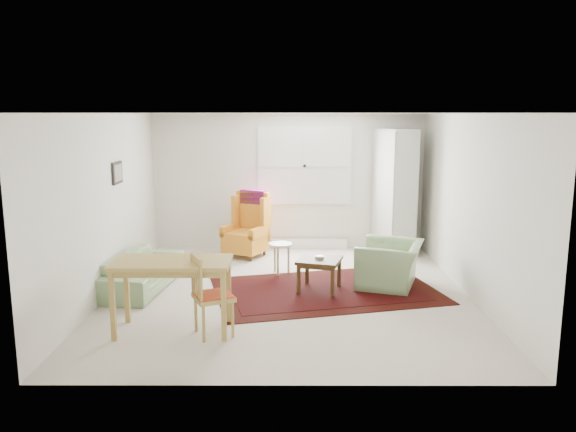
{
  "coord_description": "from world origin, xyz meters",
  "views": [
    {
      "loc": [
        0.02,
        -7.6,
        2.49
      ],
      "look_at": [
        0.0,
        0.3,
        1.05
      ],
      "focal_mm": 35.0,
      "sensor_mm": 36.0,
      "label": 1
    }
  ],
  "objects_px": {
    "cabinet": "(395,192)",
    "wingback_chair": "(245,224)",
    "coffee_table": "(319,274)",
    "desk": "(173,296)",
    "armchair": "(390,260)",
    "desk_chair": "(213,295)",
    "stool": "(280,258)",
    "sofa": "(143,264)"
  },
  "relations": [
    {
      "from": "desk_chair",
      "to": "sofa",
      "type": "bearing_deg",
      "value": 11.66
    },
    {
      "from": "cabinet",
      "to": "desk_chair",
      "type": "xyz_separation_m",
      "value": [
        -2.75,
        -3.87,
        -0.64
      ]
    },
    {
      "from": "cabinet",
      "to": "sofa",
      "type": "bearing_deg",
      "value": -167.82
    },
    {
      "from": "sofa",
      "to": "desk_chair",
      "type": "height_order",
      "value": "desk_chair"
    },
    {
      "from": "cabinet",
      "to": "stool",
      "type": "bearing_deg",
      "value": -161.44
    },
    {
      "from": "coffee_table",
      "to": "stool",
      "type": "height_order",
      "value": "stool"
    },
    {
      "from": "wingback_chair",
      "to": "desk",
      "type": "xyz_separation_m",
      "value": [
        -0.56,
        -3.48,
        -0.15
      ]
    },
    {
      "from": "coffee_table",
      "to": "cabinet",
      "type": "xyz_separation_m",
      "value": [
        1.46,
        2.24,
        0.88
      ]
    },
    {
      "from": "desk",
      "to": "sofa",
      "type": "bearing_deg",
      "value": 115.29
    },
    {
      "from": "desk",
      "to": "cabinet",
      "type": "bearing_deg",
      "value": 49.4
    },
    {
      "from": "coffee_table",
      "to": "desk",
      "type": "distance_m",
      "value": 2.35
    },
    {
      "from": "sofa",
      "to": "coffee_table",
      "type": "xyz_separation_m",
      "value": [
        2.55,
        -0.11,
        -0.12
      ]
    },
    {
      "from": "cabinet",
      "to": "armchair",
      "type": "bearing_deg",
      "value": -117.42
    },
    {
      "from": "sofa",
      "to": "cabinet",
      "type": "distance_m",
      "value": 4.6
    },
    {
      "from": "cabinet",
      "to": "desk",
      "type": "bearing_deg",
      "value": -146.31
    },
    {
      "from": "stool",
      "to": "desk",
      "type": "xyz_separation_m",
      "value": [
        -1.2,
        -2.38,
        0.17
      ]
    },
    {
      "from": "sofa",
      "to": "desk",
      "type": "height_order",
      "value": "desk"
    },
    {
      "from": "coffee_table",
      "to": "stool",
      "type": "relative_size",
      "value": 1.16
    },
    {
      "from": "stool",
      "to": "armchair",
      "type": "bearing_deg",
      "value": -21.06
    },
    {
      "from": "armchair",
      "to": "stool",
      "type": "relative_size",
      "value": 2.01
    },
    {
      "from": "armchair",
      "to": "coffee_table",
      "type": "height_order",
      "value": "armchair"
    },
    {
      "from": "sofa",
      "to": "stool",
      "type": "relative_size",
      "value": 3.56
    },
    {
      "from": "desk_chair",
      "to": "cabinet",
      "type": "bearing_deg",
      "value": -59.5
    },
    {
      "from": "armchair",
      "to": "cabinet",
      "type": "distance_m",
      "value": 2.17
    },
    {
      "from": "desk_chair",
      "to": "armchair",
      "type": "bearing_deg",
      "value": -75.49
    },
    {
      "from": "armchair",
      "to": "wingback_chair",
      "type": "bearing_deg",
      "value": -108.31
    },
    {
      "from": "coffee_table",
      "to": "cabinet",
      "type": "bearing_deg",
      "value": 56.86
    },
    {
      "from": "sofa",
      "to": "wingback_chair",
      "type": "xyz_separation_m",
      "value": [
        1.34,
        1.83,
        0.22
      ]
    },
    {
      "from": "armchair",
      "to": "coffee_table",
      "type": "distance_m",
      "value": 1.08
    },
    {
      "from": "coffee_table",
      "to": "desk_chair",
      "type": "bearing_deg",
      "value": -128.31
    },
    {
      "from": "armchair",
      "to": "wingback_chair",
      "type": "relative_size",
      "value": 0.87
    },
    {
      "from": "wingback_chair",
      "to": "coffee_table",
      "type": "bearing_deg",
      "value": -32.09
    },
    {
      "from": "armchair",
      "to": "desk_chair",
      "type": "xyz_separation_m",
      "value": [
        -2.33,
        -1.86,
        0.08
      ]
    },
    {
      "from": "wingback_chair",
      "to": "coffee_table",
      "type": "distance_m",
      "value": 2.31
    },
    {
      "from": "desk",
      "to": "desk_chair",
      "type": "relative_size",
      "value": 1.41
    },
    {
      "from": "armchair",
      "to": "desk_chair",
      "type": "distance_m",
      "value": 2.99
    },
    {
      "from": "cabinet",
      "to": "wingback_chair",
      "type": "bearing_deg",
      "value": 170.55
    },
    {
      "from": "coffee_table",
      "to": "desk_chair",
      "type": "distance_m",
      "value": 2.09
    },
    {
      "from": "sofa",
      "to": "stool",
      "type": "xyz_separation_m",
      "value": [
        1.98,
        0.74,
        -0.11
      ]
    },
    {
      "from": "sofa",
      "to": "desk",
      "type": "distance_m",
      "value": 1.82
    },
    {
      "from": "armchair",
      "to": "desk_chair",
      "type": "height_order",
      "value": "desk_chair"
    },
    {
      "from": "wingback_chair",
      "to": "stool",
      "type": "xyz_separation_m",
      "value": [
        0.64,
        -1.09,
        -0.33
      ]
    }
  ]
}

